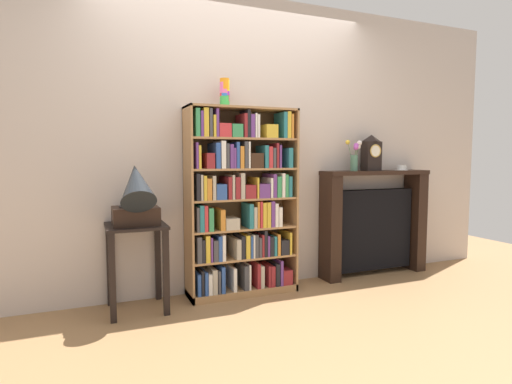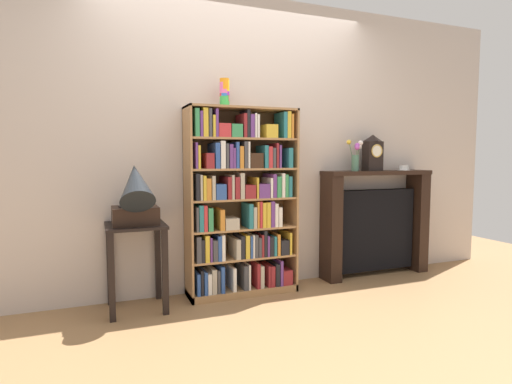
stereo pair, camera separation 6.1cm
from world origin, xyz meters
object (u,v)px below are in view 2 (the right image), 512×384
at_px(side_table_left, 136,249).
at_px(teacup_with_saucer, 403,168).
at_px(cup_stack, 225,93).
at_px(gramophone, 136,195).
at_px(mantel_clock, 373,153).
at_px(bookshelf, 240,206).
at_px(flower_vase, 356,156).
at_px(fireplace_mantel, 375,224).

height_order(side_table_left, teacup_with_saucer, teacup_with_saucer).
bearing_deg(cup_stack, gramophone, -167.29).
height_order(side_table_left, mantel_clock, mantel_clock).
relative_size(bookshelf, mantel_clock, 4.54).
bearing_deg(flower_vase, teacup_with_saucer, 0.57).
height_order(bookshelf, mantel_clock, bookshelf).
relative_size(mantel_clock, flower_vase, 1.17).
xyz_separation_m(side_table_left, mantel_clock, (2.27, 0.09, 0.75)).
bearing_deg(teacup_with_saucer, flower_vase, -179.43).
relative_size(side_table_left, teacup_with_saucer, 4.81).
relative_size(gramophone, mantel_clock, 1.53).
xyz_separation_m(bookshelf, teacup_with_saucer, (1.77, 0.04, 0.31)).
height_order(fireplace_mantel, flower_vase, flower_vase).
relative_size(bookshelf, teacup_with_saucer, 11.46).
relative_size(side_table_left, flower_vase, 2.24).
distance_m(gramophone, mantel_clock, 2.30).
xyz_separation_m(gramophone, teacup_with_saucer, (2.65, 0.17, 0.18)).
relative_size(fireplace_mantel, flower_vase, 3.87).
xyz_separation_m(bookshelf, mantel_clock, (1.39, 0.03, 0.46)).
bearing_deg(mantel_clock, fireplace_mantel, 21.26).
distance_m(cup_stack, flower_vase, 1.41).
relative_size(side_table_left, fireplace_mantel, 0.58).
bearing_deg(bookshelf, flower_vase, 1.49).
bearing_deg(teacup_with_saucer, gramophone, -176.32).
bearing_deg(gramophone, fireplace_mantel, 4.72).
relative_size(cup_stack, side_table_left, 0.35).
relative_size(cup_stack, gramophone, 0.44).
height_order(cup_stack, mantel_clock, cup_stack).
xyz_separation_m(cup_stack, side_table_left, (-0.75, -0.10, -1.24)).
bearing_deg(side_table_left, teacup_with_saucer, 2.10).
distance_m(mantel_clock, flower_vase, 0.20).
relative_size(cup_stack, teacup_with_saucer, 1.70).
distance_m(fireplace_mantel, mantel_clock, 0.72).
distance_m(bookshelf, gramophone, 0.90).
bearing_deg(fireplace_mantel, bookshelf, -177.70).
bearing_deg(cup_stack, mantel_clock, -0.07).
height_order(bookshelf, fireplace_mantel, bookshelf).
relative_size(fireplace_mantel, mantel_clock, 3.30).
bearing_deg(mantel_clock, side_table_left, -177.61).
xyz_separation_m(side_table_left, gramophone, (-0.00, -0.07, 0.42)).
xyz_separation_m(fireplace_mantel, teacup_with_saucer, (0.32, -0.02, 0.56)).
xyz_separation_m(cup_stack, teacup_with_saucer, (1.90, 0.00, -0.65)).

